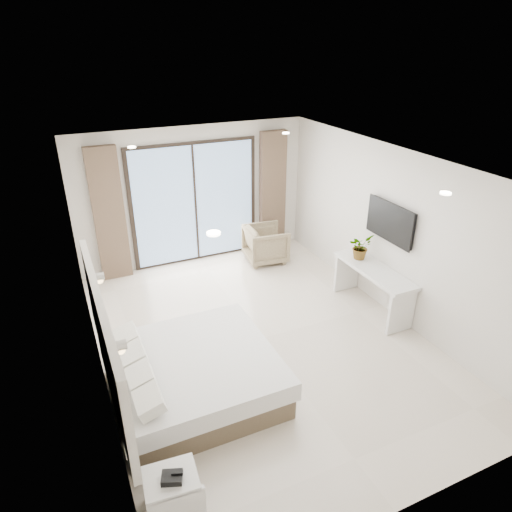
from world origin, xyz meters
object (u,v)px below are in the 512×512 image
object	(u,v)px
console_desk	(373,279)
armchair	(266,242)
bed	(192,375)
nightstand	(172,493)

from	to	relation	value
console_desk	armchair	distance (m)	2.53
console_desk	armchair	xyz separation A→B (m)	(-0.81, 2.39, -0.16)
bed	nightstand	size ratio (longest dim) A/B	3.76
bed	armchair	bearing A→B (deg)	50.90
bed	console_desk	bearing A→B (deg)	12.10
nightstand	bed	bearing A→B (deg)	70.66
nightstand	console_desk	size ratio (longest dim) A/B	0.33
nightstand	armchair	world-z (taller)	armchair
console_desk	armchair	world-z (taller)	armchair
armchair	bed	bearing A→B (deg)	147.74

